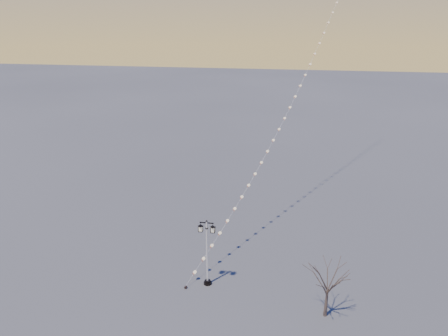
# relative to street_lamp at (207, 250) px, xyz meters

# --- Properties ---
(ground) EXTENTS (300.00, 300.00, 0.00)m
(ground) POSITION_rel_street_lamp_xyz_m (0.01, -2.70, -2.95)
(ground) COLOR #4B4C4D
(ground) RESTS_ON ground
(street_lamp) EXTENTS (1.35, 0.59, 5.33)m
(street_lamp) POSITION_rel_street_lamp_xyz_m (0.00, 0.00, 0.00)
(street_lamp) COLOR black
(street_lamp) RESTS_ON ground
(bare_tree) EXTENTS (2.37, 2.37, 3.93)m
(bare_tree) POSITION_rel_street_lamp_xyz_m (8.48, -1.92, -0.22)
(bare_tree) COLOR #473A31
(bare_tree) RESTS_ON ground
(kite_train) EXTENTS (14.43, 34.84, 28.54)m
(kite_train) POSITION_rel_street_lamp_xyz_m (5.44, 16.30, 11.21)
(kite_train) COLOR black
(kite_train) RESTS_ON ground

